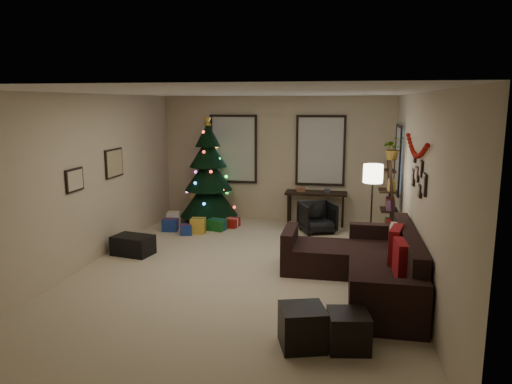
# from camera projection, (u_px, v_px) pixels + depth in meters

# --- Properties ---
(floor) EXTENTS (7.00, 7.00, 0.00)m
(floor) POSITION_uv_depth(u_px,v_px,m) (242.00, 273.00, 7.33)
(floor) COLOR #BFAF90
(floor) RESTS_ON ground
(ceiling) EXTENTS (7.00, 7.00, 0.00)m
(ceiling) POSITION_uv_depth(u_px,v_px,m) (241.00, 92.00, 6.83)
(ceiling) COLOR white
(ceiling) RESTS_ON floor
(wall_back) EXTENTS (5.00, 0.00, 5.00)m
(wall_back) POSITION_uv_depth(u_px,v_px,m) (276.00, 159.00, 10.46)
(wall_back) COLOR #C5B496
(wall_back) RESTS_ON floor
(wall_front) EXTENTS (5.00, 0.00, 5.00)m
(wall_front) POSITION_uv_depth(u_px,v_px,m) (143.00, 262.00, 3.70)
(wall_front) COLOR #C5B496
(wall_front) RESTS_ON floor
(wall_left) EXTENTS (0.00, 7.00, 7.00)m
(wall_left) POSITION_uv_depth(u_px,v_px,m) (87.00, 181.00, 7.54)
(wall_left) COLOR #C5B496
(wall_left) RESTS_ON floor
(wall_right) EXTENTS (0.00, 7.00, 7.00)m
(wall_right) POSITION_uv_depth(u_px,v_px,m) (419.00, 192.00, 6.62)
(wall_right) COLOR #C5B496
(wall_right) RESTS_ON floor
(window_back_left) EXTENTS (1.05, 0.06, 1.50)m
(window_back_left) POSITION_uv_depth(u_px,v_px,m) (234.00, 149.00, 10.57)
(window_back_left) COLOR #728CB2
(window_back_left) RESTS_ON wall_back
(window_back_right) EXTENTS (1.05, 0.06, 1.50)m
(window_back_right) POSITION_uv_depth(u_px,v_px,m) (320.00, 151.00, 10.22)
(window_back_right) COLOR #728CB2
(window_back_right) RESTS_ON wall_back
(window_right_wall) EXTENTS (0.06, 0.90, 1.30)m
(window_right_wall) POSITION_uv_depth(u_px,v_px,m) (399.00, 159.00, 9.06)
(window_right_wall) COLOR #728CB2
(window_right_wall) RESTS_ON wall_right
(christmas_tree) EXTENTS (1.25, 1.25, 2.33)m
(christmas_tree) POSITION_uv_depth(u_px,v_px,m) (209.00, 177.00, 10.40)
(christmas_tree) COLOR black
(christmas_tree) RESTS_ON floor
(presents) EXTENTS (1.50, 1.01, 0.30)m
(presents) POSITION_uv_depth(u_px,v_px,m) (196.00, 224.00, 9.78)
(presents) COLOR navy
(presents) RESTS_ON floor
(sofa) EXTENTS (1.88, 2.73, 0.87)m
(sofa) POSITION_uv_depth(u_px,v_px,m) (367.00, 267.00, 6.74)
(sofa) COLOR black
(sofa) RESTS_ON floor
(pillow_red_a) EXTENTS (0.15, 0.46, 0.46)m
(pillow_red_a) POSITION_uv_depth(u_px,v_px,m) (400.00, 259.00, 5.98)
(pillow_red_a) COLOR maroon
(pillow_red_a) RESTS_ON sofa
(pillow_red_b) EXTENTS (0.24, 0.52, 0.50)m
(pillow_red_b) POSITION_uv_depth(u_px,v_px,m) (396.00, 245.00, 6.56)
(pillow_red_b) COLOR maroon
(pillow_red_b) RESTS_ON sofa
(pillow_cream) EXTENTS (0.18, 0.44, 0.42)m
(pillow_cream) POSITION_uv_depth(u_px,v_px,m) (394.00, 240.00, 6.86)
(pillow_cream) COLOR beige
(pillow_cream) RESTS_ON sofa
(ottoman_near) EXTENTS (0.58, 0.58, 0.44)m
(ottoman_near) POSITION_uv_depth(u_px,v_px,m) (302.00, 327.00, 5.08)
(ottoman_near) COLOR black
(ottoman_near) RESTS_ON floor
(ottoman_far) EXTENTS (0.49, 0.49, 0.40)m
(ottoman_far) POSITION_uv_depth(u_px,v_px,m) (348.00, 331.00, 5.05)
(ottoman_far) COLOR black
(ottoman_far) RESTS_ON floor
(desk) EXTENTS (1.29, 0.46, 0.70)m
(desk) POSITION_uv_depth(u_px,v_px,m) (316.00, 196.00, 10.16)
(desk) COLOR black
(desk) RESTS_ON floor
(desk_chair) EXTENTS (0.77, 0.75, 0.61)m
(desk_chair) POSITION_uv_depth(u_px,v_px,m) (317.00, 217.00, 9.57)
(desk_chair) COLOR black
(desk_chair) RESTS_ON floor
(bookshelf) EXTENTS (0.30, 0.47, 1.59)m
(bookshelf) POSITION_uv_depth(u_px,v_px,m) (390.00, 204.00, 8.60)
(bookshelf) COLOR black
(bookshelf) RESTS_ON floor
(potted_plant) EXTENTS (0.56, 0.51, 0.53)m
(potted_plant) POSITION_uv_depth(u_px,v_px,m) (393.00, 145.00, 8.39)
(potted_plant) COLOR #4C4C4C
(potted_plant) RESTS_ON bookshelf
(floor_lamp) EXTENTS (0.33, 0.33, 1.54)m
(floor_lamp) POSITION_uv_depth(u_px,v_px,m) (373.00, 179.00, 8.04)
(floor_lamp) COLOR black
(floor_lamp) RESTS_ON floor
(art_map) EXTENTS (0.04, 0.60, 0.50)m
(art_map) POSITION_uv_depth(u_px,v_px,m) (114.00, 163.00, 8.37)
(art_map) COLOR black
(art_map) RESTS_ON wall_left
(art_abstract) EXTENTS (0.04, 0.45, 0.35)m
(art_abstract) POSITION_uv_depth(u_px,v_px,m) (74.00, 180.00, 7.17)
(art_abstract) COLOR black
(art_abstract) RESTS_ON wall_left
(gallery) EXTENTS (0.03, 1.25, 0.54)m
(gallery) POSITION_uv_depth(u_px,v_px,m) (419.00, 176.00, 6.51)
(gallery) COLOR black
(gallery) RESTS_ON wall_right
(garland) EXTENTS (0.08, 1.90, 0.30)m
(garland) POSITION_uv_depth(u_px,v_px,m) (416.00, 147.00, 6.65)
(garland) COLOR #A5140C
(garland) RESTS_ON wall_right
(stocking_left) EXTENTS (0.20, 0.05, 0.36)m
(stocking_left) POSITION_uv_depth(u_px,v_px,m) (271.00, 154.00, 10.57)
(stocking_left) COLOR #990F0C
(stocking_left) RESTS_ON wall_back
(stocking_right) EXTENTS (0.20, 0.05, 0.36)m
(stocking_right) POSITION_uv_depth(u_px,v_px,m) (285.00, 151.00, 10.44)
(stocking_right) COLOR #990F0C
(stocking_right) RESTS_ON wall_back
(storage_bin) EXTENTS (0.72, 0.55, 0.33)m
(storage_bin) POSITION_uv_depth(u_px,v_px,m) (133.00, 245.00, 8.19)
(storage_bin) COLOR black
(storage_bin) RESTS_ON floor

